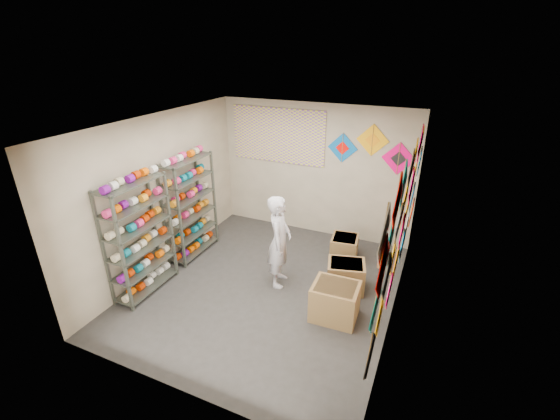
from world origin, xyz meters
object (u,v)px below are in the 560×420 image
at_px(shelf_rack_back, 190,207).
at_px(carton_b, 346,276).
at_px(shelf_rack_front, 140,238).
at_px(carton_c, 344,248).
at_px(carton_a, 335,301).
at_px(shopkeeper, 279,241).

distance_m(shelf_rack_back, carton_b, 3.06).
distance_m(shelf_rack_front, carton_c, 3.59).
distance_m(shelf_rack_back, carton_a, 3.17).
distance_m(shelf_rack_back, carton_c, 2.96).
height_order(shelf_rack_front, carton_c, shelf_rack_front).
xyz_separation_m(shopkeeper, carton_a, (1.10, -0.47, -0.51)).
bearing_deg(shelf_rack_front, carton_a, 10.95).
relative_size(shelf_rack_back, carton_b, 3.20).
bearing_deg(shopkeeper, carton_b, -87.41).
distance_m(carton_a, carton_c, 1.68).
distance_m(shopkeeper, carton_c, 1.53).
bearing_deg(shopkeeper, shelf_rack_back, 70.42).
relative_size(shelf_rack_front, shopkeeper, 1.21).
bearing_deg(shopkeeper, shelf_rack_front, 106.63).
distance_m(shelf_rack_front, shopkeeper, 2.19).
height_order(shelf_rack_back, carton_b, shelf_rack_back).
relative_size(shelf_rack_front, carton_b, 3.20).
bearing_deg(shopkeeper, carton_c, -46.33).
bearing_deg(carton_c, carton_a, -87.26).
xyz_separation_m(shelf_rack_back, carton_a, (3.01, -0.72, -0.68)).
relative_size(carton_b, carton_c, 1.14).
distance_m(shelf_rack_front, carton_b, 3.33).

